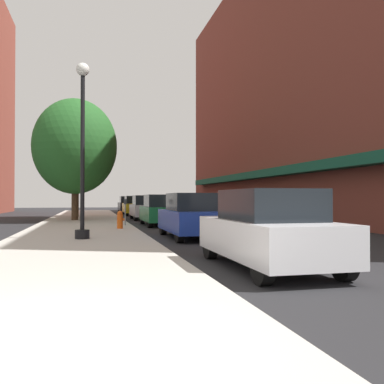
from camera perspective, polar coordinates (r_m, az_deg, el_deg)
The scene contains 14 objects.
ground_plane at distance 22.54m, azimuth -4.36°, elevation -4.59°, with size 90.00×90.00×0.00m, color #232326.
sidewalk_slab at distance 23.25m, azimuth -14.57°, elevation -4.30°, with size 4.80×50.00×0.12m, color #B7B2A8.
building_right_brick at distance 31.11m, azimuth 15.49°, elevation 14.67°, with size 6.80×40.00×19.59m.
lamppost at distance 14.53m, azimuth -14.71°, elevation 6.01°, with size 0.48×0.48×5.90m.
fire_hydrant at distance 18.92m, azimuth -9.79°, elevation -3.73°, with size 0.33×0.26×0.79m.
parking_meter_near at distance 21.19m, azimuth -9.10°, elevation -2.25°, with size 0.14×0.09×1.31m.
tree_near at distance 31.89m, azimuth -15.52°, elevation 6.01°, with size 4.82×4.82×7.92m.
tree_mid at distance 27.11m, azimuth -15.67°, elevation 5.99°, with size 5.15×5.15×7.53m.
car_white at distance 8.94m, azimuth 10.25°, elevation -5.12°, with size 1.80×4.30×1.66m.
car_blue at distance 15.47m, azimuth -0.09°, elevation -3.32°, with size 1.80×4.30×1.66m.
car_green at distance 22.42m, azimuth -4.33°, elevation -2.54°, with size 1.80×4.30×1.66m.
car_silver at distance 28.86m, azimuth -6.40°, elevation -2.15°, with size 1.80×4.30×1.66m.
car_yellow at distance 36.06m, azimuth -7.84°, elevation -1.88°, with size 1.80×4.30×1.66m.
car_black at distance 42.67m, azimuth -8.73°, elevation -1.72°, with size 1.80×4.30×1.66m.
Camera 1 is at (0.40, -4.20, 1.48)m, focal length 39.08 mm.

